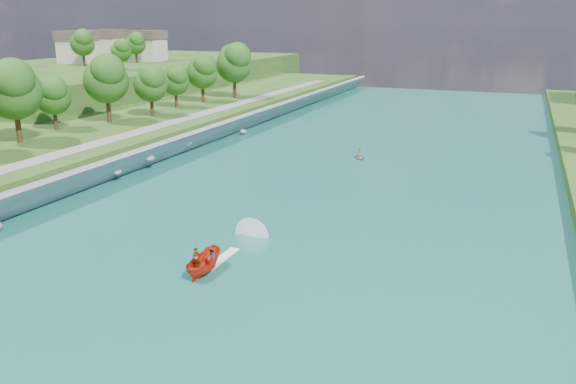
% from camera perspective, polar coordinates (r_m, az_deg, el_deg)
% --- Properties ---
extents(ground, '(260.00, 260.00, 0.00)m').
position_cam_1_polar(ground, '(44.40, -8.76, -9.71)').
color(ground, '#2D5119').
rests_on(ground, ground).
extents(river_water, '(55.00, 240.00, 0.10)m').
position_cam_1_polar(river_water, '(60.96, 0.91, -1.93)').
color(river_water, '#196250').
rests_on(river_water, ground).
extents(ridge_west, '(60.00, 120.00, 9.00)m').
position_cam_1_polar(ridge_west, '(165.92, -16.65, 10.97)').
color(ridge_west, '#2D5119').
rests_on(ridge_west, ground).
extents(riprap_bank, '(4.23, 236.00, 4.24)m').
position_cam_1_polar(riprap_bank, '(73.09, -18.49, 1.82)').
color(riprap_bank, slate).
rests_on(riprap_bank, ground).
extents(riverside_path, '(3.00, 200.00, 0.10)m').
position_cam_1_polar(riverside_path, '(77.58, -22.05, 3.63)').
color(riverside_path, gray).
rests_on(riverside_path, berm_west).
extents(ridge_houses, '(29.50, 29.50, 8.40)m').
position_cam_1_polar(ridge_houses, '(173.10, -17.49, 14.06)').
color(ridge_houses, beige).
rests_on(ridge_houses, ridge_west).
extents(trees_ridge, '(22.44, 37.90, 10.56)m').
position_cam_1_polar(trees_ridge, '(154.55, -16.94, 13.99)').
color(trees_ridge, '#2D5516').
rests_on(trees_ridge, ridge_west).
extents(motorboat, '(3.60, 19.17, 2.24)m').
position_cam_1_polar(motorboat, '(47.38, -7.86, -6.69)').
color(motorboat, red).
rests_on(motorboat, river_water).
extents(raft, '(3.13, 3.48, 1.47)m').
position_cam_1_polar(raft, '(84.67, 7.28, 3.61)').
color(raft, '#93959B').
rests_on(raft, river_water).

